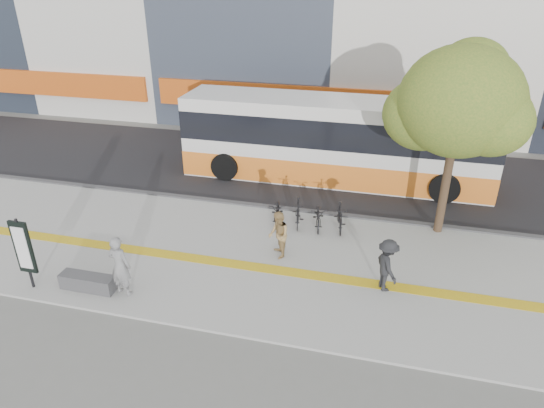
% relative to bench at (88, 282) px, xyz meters
% --- Properties ---
extents(ground, '(120.00, 120.00, 0.00)m').
position_rel_bench_xyz_m(ground, '(2.60, 1.20, -0.30)').
color(ground, slate).
rests_on(ground, ground).
extents(sidewalk, '(40.00, 7.00, 0.08)m').
position_rel_bench_xyz_m(sidewalk, '(2.60, 2.70, -0.27)').
color(sidewalk, gray).
rests_on(sidewalk, ground).
extents(tactile_strip, '(40.00, 0.45, 0.01)m').
position_rel_bench_xyz_m(tactile_strip, '(2.60, 2.20, -0.22)').
color(tactile_strip, gold).
rests_on(tactile_strip, sidewalk).
extents(street, '(40.00, 8.00, 0.06)m').
position_rel_bench_xyz_m(street, '(2.60, 10.20, -0.28)').
color(street, black).
rests_on(street, ground).
extents(curb, '(40.00, 0.25, 0.14)m').
position_rel_bench_xyz_m(curb, '(2.60, 6.20, -0.23)').
color(curb, '#323335').
rests_on(curb, ground).
extents(bench, '(1.60, 0.45, 0.45)m').
position_rel_bench_xyz_m(bench, '(0.00, 0.00, 0.00)').
color(bench, '#323335').
rests_on(bench, sidewalk).
extents(signboard, '(0.55, 0.10, 2.20)m').
position_rel_bench_xyz_m(signboard, '(-1.60, -0.31, 1.06)').
color(signboard, black).
rests_on(signboard, sidewalk).
extents(street_tree, '(4.40, 3.80, 6.31)m').
position_rel_bench_xyz_m(street_tree, '(9.78, 6.02, 4.21)').
color(street_tree, '#342218').
rests_on(street_tree, sidewalk).
extents(bus, '(12.75, 3.02, 3.39)m').
position_rel_bench_xyz_m(bus, '(5.65, 9.70, 1.35)').
color(bus, silver).
rests_on(bus, street).
extents(bicycle_row, '(2.96, 1.64, 0.92)m').
position_rel_bench_xyz_m(bicycle_row, '(5.34, 5.20, 0.21)').
color(bicycle_row, black).
rests_on(bicycle_row, sidewalk).
extents(seated_woman, '(0.71, 0.52, 1.81)m').
position_rel_bench_xyz_m(seated_woman, '(1.07, 0.07, 0.68)').
color(seated_woman, black).
rests_on(seated_woman, sidewalk).
extents(pedestrian_tan, '(0.85, 0.92, 1.53)m').
position_rel_bench_xyz_m(pedestrian_tan, '(4.82, 2.98, 0.54)').
color(pedestrian_tan, '#A0804E').
rests_on(pedestrian_tan, sidewalk).
extents(pedestrian_dark, '(0.97, 1.17, 1.58)m').
position_rel_bench_xyz_m(pedestrian_dark, '(8.14, 2.06, 0.56)').
color(pedestrian_dark, black).
rests_on(pedestrian_dark, sidewalk).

